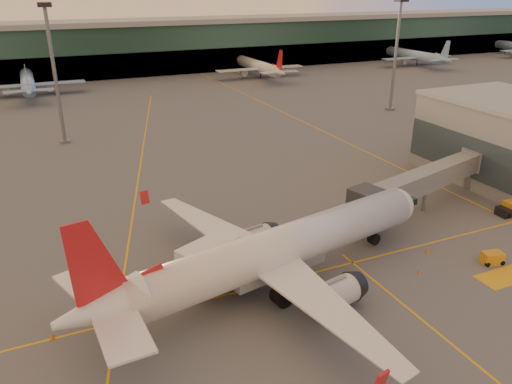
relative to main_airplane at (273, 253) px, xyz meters
name	(u,v)px	position (x,y,z in m)	size (l,w,h in m)	color
ground	(339,298)	(5.24, -4.27, -4.08)	(600.00, 600.00, 0.00)	#4C4F54
taxi_markings	(156,168)	(-2.09, 40.22, -4.08)	(100.12, 173.00, 0.01)	gold
terminal	(105,49)	(5.24, 137.52, 4.68)	(400.00, 20.00, 17.60)	#19382D
gate_building	(506,138)	(47.17, 13.66, 2.21)	(18.40, 22.40, 12.60)	slate
mast_west_near	(53,65)	(-14.76, 61.73, 10.78)	(2.40, 2.40, 25.60)	slate
mast_east_near	(396,47)	(60.24, 57.73, 10.78)	(2.40, 2.40, 25.60)	slate
distant_aircraft_row	(157,85)	(16.07, 113.73, -4.08)	(350.00, 34.00, 13.00)	#86ADE0
main_airplane	(273,253)	(0.00, 0.00, 0.00)	(41.36, 37.56, 12.56)	silver
jet_bridge	(433,178)	(28.43, 8.92, 0.22)	(28.31, 10.26, 6.11)	slate
catering_truck	(210,262)	(-5.64, 2.88, -1.25)	(6.99, 5.16, 4.98)	red
gpu_cart	(492,258)	(24.19, -5.68, -3.42)	(2.55, 1.84, 1.35)	#C58618
pushback_tug	(510,209)	(36.65, 2.61, -3.32)	(3.65, 2.01, 1.87)	black
cone_nose	(428,250)	(19.49, -0.86, -3.80)	(0.46, 0.46, 0.58)	#E75F0C
cone_tail	(52,336)	(-20.97, 0.77, -3.81)	(0.44, 0.44, 0.56)	#E75F0C
cone_wing_left	(198,216)	(-1.80, 18.82, -3.81)	(0.44, 0.44, 0.56)	#E75F0C
cone_fwd	(420,271)	(15.57, -3.97, -3.84)	(0.38, 0.38, 0.49)	#E75F0C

